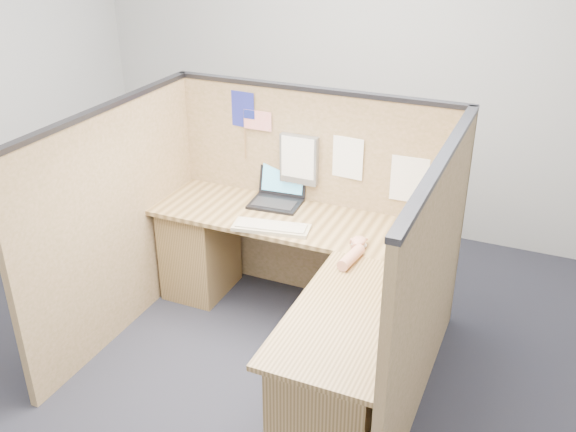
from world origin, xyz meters
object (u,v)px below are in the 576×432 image
at_px(mouse, 359,244).
at_px(keyboard, 271,227).
at_px(laptop, 279,193).
at_px(l_desk, 298,298).

bearing_deg(mouse, keyboard, 180.00).
xyz_separation_m(laptop, mouse, (0.71, -0.41, -0.04)).
relative_size(l_desk, mouse, 19.17).
height_order(laptop, mouse, laptop).
bearing_deg(keyboard, l_desk, -45.64).
height_order(laptop, keyboard, laptop).
distance_m(laptop, mouse, 0.82).
relative_size(l_desk, laptop, 5.40).
bearing_deg(l_desk, keyboard, 144.54).
bearing_deg(mouse, laptop, 150.14).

